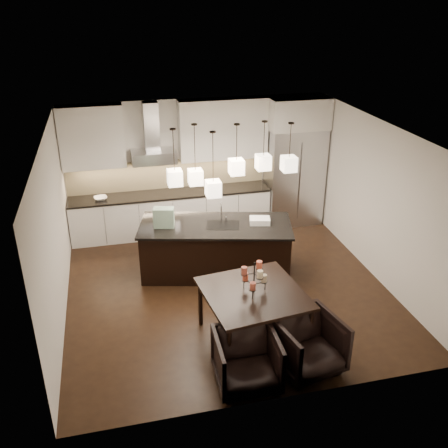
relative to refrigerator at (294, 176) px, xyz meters
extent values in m
cube|color=black|center=(-2.10, -2.38, -1.08)|extent=(5.50, 5.50, 0.02)
cube|color=white|center=(-2.10, -2.38, 1.73)|extent=(5.50, 5.50, 0.02)
cube|color=silver|center=(-2.10, 0.38, 0.32)|extent=(5.50, 0.02, 2.80)
cube|color=silver|center=(-2.10, -5.14, 0.32)|extent=(5.50, 0.02, 2.80)
cube|color=silver|center=(-4.86, -2.38, 0.32)|extent=(0.02, 5.50, 2.80)
cube|color=silver|center=(0.66, -2.38, 0.32)|extent=(0.02, 5.50, 2.80)
cube|color=#B7B7BA|center=(0.00, 0.00, 0.00)|extent=(1.20, 0.72, 2.15)
cube|color=silver|center=(0.00, 0.00, 1.40)|extent=(1.26, 0.72, 0.65)
cube|color=silver|center=(-2.73, 0.05, -0.64)|extent=(4.21, 0.62, 0.88)
cube|color=black|center=(-2.73, 0.05, -0.17)|extent=(4.21, 0.66, 0.04)
cube|color=#C4B689|center=(-2.73, 0.35, 0.16)|extent=(4.21, 0.02, 0.63)
cube|color=silver|center=(-4.20, 0.19, 1.10)|extent=(1.25, 0.35, 1.25)
cube|color=silver|center=(-1.55, 0.19, 1.10)|extent=(1.85, 0.35, 1.25)
cube|color=#B7B7BA|center=(-3.03, 0.10, 0.65)|extent=(0.90, 0.52, 0.24)
cube|color=#B7B7BA|center=(-3.03, 0.21, 1.24)|extent=(0.30, 0.28, 0.96)
imported|color=silver|center=(-4.16, 0.00, -0.12)|extent=(0.30, 0.30, 0.06)
cube|color=black|center=(-2.17, -1.80, -0.61)|extent=(2.82, 1.66, 0.93)
cube|color=black|center=(-2.17, -1.80, -0.12)|extent=(2.92, 1.76, 0.04)
cube|color=#216036|center=(-3.07, -1.67, 0.08)|extent=(0.39, 0.27, 0.36)
cube|color=silver|center=(-1.38, -1.94, -0.05)|extent=(0.41, 0.33, 0.11)
cylinder|color=beige|center=(-1.91, -3.86, -0.04)|extent=(0.09, 0.09, 0.11)
cylinder|color=#DD5A3F|center=(-2.16, -3.76, -0.04)|extent=(0.09, 0.09, 0.11)
cylinder|color=#AA4A39|center=(-2.13, -4.02, -0.04)|extent=(0.09, 0.09, 0.11)
cylinder|color=#DD5A3F|center=(-1.96, -3.76, 0.14)|extent=(0.09, 0.09, 0.11)
cylinder|color=#AA4A39|center=(-2.21, -3.87, 0.14)|extent=(0.09, 0.09, 0.11)
cylinder|color=beige|center=(-2.02, -4.02, 0.14)|extent=(0.09, 0.09, 0.11)
imported|color=black|center=(-2.41, -4.77, -0.69)|extent=(0.85, 0.87, 0.77)
imported|color=black|center=(-1.50, -4.65, -0.68)|extent=(1.01, 1.03, 0.79)
cube|color=beige|center=(-2.88, -1.92, 0.90)|extent=(0.24, 0.24, 0.26)
cube|color=beige|center=(-2.49, -1.71, 0.80)|extent=(0.24, 0.24, 0.26)
cube|color=beige|center=(-1.81, -1.87, 0.98)|extent=(0.24, 0.24, 0.26)
cube|color=beige|center=(-1.30, -1.78, 1.00)|extent=(0.24, 0.24, 0.26)
cube|color=beige|center=(-0.91, -2.00, 1.01)|extent=(0.24, 0.24, 0.26)
cube|color=beige|center=(-2.30, -2.24, 0.77)|extent=(0.24, 0.24, 0.26)
camera|label=1|loc=(-3.90, -9.71, 3.74)|focal=40.00mm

